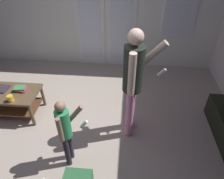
# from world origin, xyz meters

# --- Properties ---
(ground_plane) EXTENTS (5.77, 4.63, 0.02)m
(ground_plane) POSITION_xyz_m (0.00, 0.00, -0.01)
(ground_plane) COLOR #A6978A
(wall_back_with_doors) EXTENTS (5.77, 0.09, 2.81)m
(wall_back_with_doors) POSITION_xyz_m (0.07, 2.28, 1.37)
(wall_back_with_doors) COLOR silver
(wall_back_with_doors) RESTS_ON ground_plane
(coffee_table) EXTENTS (1.10, 0.57, 0.46)m
(coffee_table) POSITION_xyz_m (-1.07, 0.41, 0.34)
(coffee_table) COLOR brown
(coffee_table) RESTS_ON ground_plane
(person_adult) EXTENTS (0.58, 0.45, 1.68)m
(person_adult) POSITION_xyz_m (1.02, 0.19, 1.00)
(person_adult) COLOR pink
(person_adult) RESTS_ON ground_plane
(person_child) EXTENTS (0.36, 0.29, 1.06)m
(person_child) POSITION_xyz_m (0.21, -0.44, 0.64)
(person_child) COLOR #28242F
(person_child) RESTS_ON ground_plane
(cup_near_edge) EXTENTS (0.09, 0.09, 0.11)m
(cup_near_edge) POSITION_xyz_m (-0.84, 0.20, 0.51)
(cup_near_edge) COLOR gold
(cup_near_edge) RESTS_ON coffee_table
(book_stack) EXTENTS (0.22, 0.17, 0.06)m
(book_stack) POSITION_xyz_m (-0.82, 0.48, 0.49)
(book_stack) COLOR #7E308D
(book_stack) RESTS_ON coffee_table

